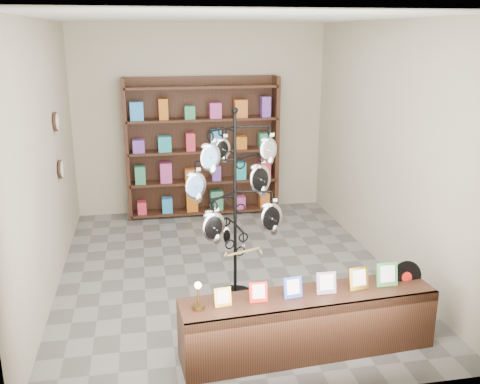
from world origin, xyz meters
name	(u,v)px	position (x,y,z in m)	size (l,w,h in m)	color
ground	(226,271)	(0.00, 0.00, 0.00)	(5.00, 5.00, 0.00)	slate
room_envelope	(225,123)	(0.00, 0.00, 1.85)	(5.00, 5.00, 5.00)	#AFA68D
display_tree	(235,192)	(0.00, -0.67, 1.23)	(1.11, 1.10, 2.12)	black
front_shelf	(308,323)	(0.47, -1.85, 0.29)	(2.37, 0.64, 0.83)	black
back_shelving	(203,152)	(0.00, 2.30, 1.03)	(2.42, 0.36, 2.20)	black
wall_clocks	(58,146)	(-1.97, 0.80, 1.50)	(0.03, 0.24, 0.84)	black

